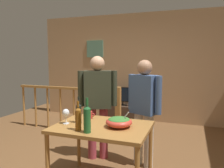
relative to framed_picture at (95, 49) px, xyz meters
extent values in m
plane|color=brown|center=(1.29, -2.64, -1.81)|extent=(7.20, 7.20, 0.00)
cube|color=tan|center=(1.29, 0.06, -0.48)|extent=(5.54, 0.10, 2.67)
cube|color=slate|center=(0.00, 0.00, 0.00)|extent=(0.46, 0.03, 0.44)
cylinder|color=#9E6B33|center=(-1.23, -1.33, -1.36)|extent=(0.04, 0.04, 0.90)
cylinder|color=#9E6B33|center=(-0.90, -1.33, -1.36)|extent=(0.04, 0.04, 0.90)
cylinder|color=#9E6B33|center=(-0.57, -1.33, -1.36)|extent=(0.04, 0.04, 0.90)
cylinder|color=#9E6B33|center=(-0.24, -1.33, -1.36)|extent=(0.04, 0.04, 0.90)
cylinder|color=#9E6B33|center=(0.10, -1.33, -1.36)|extent=(0.04, 0.04, 0.90)
cylinder|color=#9E6B33|center=(0.43, -1.33, -1.36)|extent=(0.04, 0.04, 0.90)
cylinder|color=#9E6B33|center=(0.76, -1.33, -1.36)|extent=(0.04, 0.04, 0.90)
cylinder|color=#9E6B33|center=(1.09, -1.33, -1.36)|extent=(0.04, 0.04, 0.90)
cube|color=#9E6B33|center=(-0.07, -1.33, -0.88)|extent=(2.40, 0.07, 0.05)
cube|color=#9E6B33|center=(1.09, -1.33, -1.31)|extent=(0.10, 0.10, 1.00)
cube|color=#38281E|center=(0.86, -0.29, -1.60)|extent=(0.90, 0.40, 0.42)
cube|color=black|center=(0.86, -0.29, -1.38)|extent=(0.20, 0.12, 0.02)
cylinder|color=black|center=(0.86, -0.29, -1.33)|extent=(0.03, 0.03, 0.08)
cube|color=black|center=(0.86, -0.32, -1.12)|extent=(0.61, 0.06, 0.35)
cube|color=black|center=(0.86, -0.35, -1.12)|extent=(0.56, 0.01, 0.32)
cube|color=#9E6B33|center=(1.45, -3.04, -1.07)|extent=(1.12, 0.82, 0.04)
cylinder|color=#9E6B33|center=(0.93, -3.41, -1.45)|extent=(0.05, 0.05, 0.72)
cylinder|color=#9E6B33|center=(0.93, -2.68, -1.45)|extent=(0.05, 0.05, 0.72)
cylinder|color=#9E6B33|center=(1.97, -2.68, -1.45)|extent=(0.05, 0.05, 0.72)
ellipsoid|color=#CC3D2D|center=(1.66, -3.03, -0.99)|extent=(0.31, 0.31, 0.11)
ellipsoid|color=#38702D|center=(1.66, -3.03, -0.96)|extent=(0.25, 0.25, 0.05)
cylinder|color=silver|center=(1.72, -3.03, -0.94)|extent=(0.12, 0.01, 0.16)
cylinder|color=silver|center=(1.01, -3.13, -1.05)|extent=(0.08, 0.08, 0.01)
cylinder|color=silver|center=(1.01, -3.13, -1.00)|extent=(0.01, 0.01, 0.09)
ellipsoid|color=silver|center=(1.01, -3.13, -0.91)|extent=(0.09, 0.09, 0.09)
cylinder|color=brown|center=(1.27, -3.30, -0.93)|extent=(0.07, 0.07, 0.23)
cone|color=brown|center=(1.27, -3.30, -0.80)|extent=(0.07, 0.07, 0.03)
cylinder|color=brown|center=(1.27, -3.30, -0.75)|extent=(0.03, 0.03, 0.07)
cylinder|color=#1E5628|center=(1.40, -3.34, -0.92)|extent=(0.08, 0.08, 0.26)
cone|color=#1E5628|center=(1.40, -3.34, -0.77)|extent=(0.08, 0.08, 0.04)
cylinder|color=#1E5628|center=(1.40, -3.34, -0.71)|extent=(0.03, 0.03, 0.08)
cylinder|color=black|center=(1.14, -3.04, -0.94)|extent=(0.07, 0.07, 0.22)
cone|color=black|center=(1.14, -3.04, -0.82)|extent=(0.07, 0.07, 0.03)
cylinder|color=black|center=(1.14, -3.04, -0.76)|extent=(0.03, 0.03, 0.08)
cylinder|color=#B7332D|center=(1.18, -2.81, -1.00)|extent=(0.07, 0.07, 0.10)
torus|color=#B7332D|center=(1.23, -2.81, -1.00)|extent=(0.05, 0.01, 0.05)
cylinder|color=#9E3842|center=(1.17, -2.31, -1.41)|extent=(0.13, 0.13, 0.80)
cylinder|color=#9E3842|center=(1.01, -2.38, -1.41)|extent=(0.13, 0.13, 0.80)
cube|color=#2D3323|center=(1.09, -2.35, -0.72)|extent=(0.46, 0.37, 0.57)
cylinder|color=#2D3323|center=(1.32, -2.24, -0.71)|extent=(0.09, 0.09, 0.54)
cylinder|color=#2D3323|center=(0.86, -2.45, -0.71)|extent=(0.09, 0.09, 0.54)
sphere|color=tan|center=(1.09, -2.35, -0.33)|extent=(0.22, 0.22, 0.22)
cylinder|color=beige|center=(1.90, -2.38, -1.42)|extent=(0.13, 0.13, 0.78)
cylinder|color=beige|center=(1.73, -2.31, -1.42)|extent=(0.13, 0.13, 0.78)
cube|color=#3D5684|center=(1.81, -2.35, -0.76)|extent=(0.42, 0.35, 0.55)
cylinder|color=#3D5684|center=(2.03, -2.44, -0.75)|extent=(0.09, 0.09, 0.52)
cylinder|color=#3D5684|center=(1.60, -2.25, -0.75)|extent=(0.09, 0.09, 0.52)
sphere|color=#A37556|center=(1.81, -2.35, -0.38)|extent=(0.21, 0.21, 0.21)
camera|label=1|loc=(2.44, -5.44, -0.26)|focal=35.70mm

